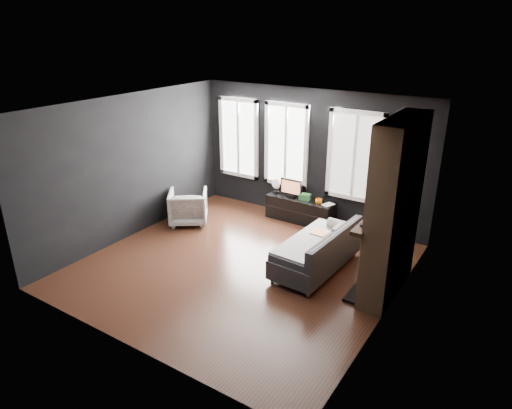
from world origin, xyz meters
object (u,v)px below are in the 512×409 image
Objects in this scene: armchair at (188,205)px; mug at (319,201)px; monitor at (291,187)px; mantel_vase at (387,199)px; media_console at (300,210)px; sofa at (316,248)px; book at (325,198)px.

armchair is 5.65× the size of mug.
monitor reaches higher than armchair.
armchair is 4.11m from mantel_vase.
media_console is at bearing 150.46° from mantel_vase.
sofa is 13.18× the size of mug.
mantel_vase is (4.00, 0.15, 0.94)m from armchair.
sofa is 1.24× the size of media_console.
sofa is 2.13m from monitor.
armchair is at bearing -144.07° from media_console.
mug is 0.58× the size of book.
monitor is 3.66× the size of mug.
mug is at bearing -3.10° from monitor.
monitor is 2.13× the size of book.
sofa is at bearing -49.31° from monitor.
mantel_vase is (1.56, -1.19, 0.70)m from book.
media_console is at bearing 178.98° from armchair.
sofa is 7.67× the size of book.
sofa is at bearing -154.65° from mantel_vase.
armchair is at bearing -141.95° from monitor.
mug is 0.73× the size of mantel_vase.
armchair is (-3.05, 0.30, -0.00)m from sofa.
book reaches higher than media_console.
media_console is 6.20× the size of book.
media_console is at bearing 128.31° from sofa.
mantel_vase is at bearing -33.79° from mug.
mantel_vase is at bearing -37.37° from book.
book is at bearing 0.58° from media_console.
sofa is 1.73m from mug.
armchair is 0.53× the size of media_console.
book reaches higher than mug.
monitor is 0.77m from book.
armchair reaches higher than media_console.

